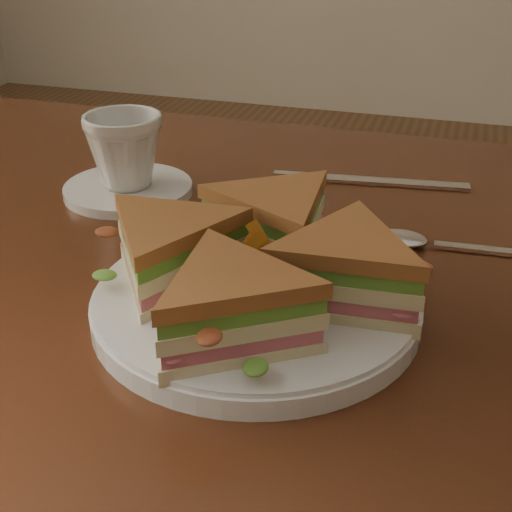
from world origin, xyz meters
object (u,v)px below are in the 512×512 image
object	(u,v)px
table	(327,371)
sandwich_wedges	(256,262)
spoon	(426,243)
knife	(363,181)
coffee_cup	(125,151)
plate	(256,304)
saucer	(128,189)

from	to	relation	value
table	sandwich_wedges	bearing A→B (deg)	-121.60
table	spoon	bearing A→B (deg)	48.59
knife	coffee_cup	xyz separation A→B (m)	(-0.23, -0.10, 0.05)
table	plate	xyz separation A→B (m)	(-0.05, -0.07, 0.11)
plate	coffee_cup	bearing A→B (deg)	137.01
spoon	knife	bearing A→B (deg)	117.35
sandwich_wedges	knife	xyz separation A→B (m)	(0.03, 0.29, -0.04)
knife	plate	bearing A→B (deg)	-103.68
sandwich_wedges	saucer	bearing A→B (deg)	137.01
plate	sandwich_wedges	bearing A→B (deg)	0.00
plate	saucer	world-z (taller)	plate
table	plate	distance (m)	0.14
knife	coffee_cup	world-z (taller)	coffee_cup
knife	saucer	world-z (taller)	saucer
table	saucer	distance (m)	0.29
sandwich_wedges	coffee_cup	distance (m)	0.27
knife	coffee_cup	distance (m)	0.26
coffee_cup	spoon	bearing A→B (deg)	-0.01
plate	saucer	distance (m)	0.27
sandwich_wedges	spoon	size ratio (longest dim) A/B	1.49
table	saucer	size ratio (longest dim) A/B	8.81
sandwich_wedges	knife	bearing A→B (deg)	83.17
sandwich_wedges	spoon	distance (m)	0.20
sandwich_wedges	knife	world-z (taller)	sandwich_wedges
spoon	table	bearing A→B (deg)	-134.67
plate	knife	distance (m)	0.29
plate	coffee_cup	size ratio (longest dim) A/B	3.06
knife	spoon	bearing A→B (deg)	-66.24
sandwich_wedges	saucer	xyz separation A→B (m)	(-0.20, 0.19, -0.04)
table	sandwich_wedges	world-z (taller)	sandwich_wedges
spoon	knife	world-z (taller)	spoon
table	plate	bearing A→B (deg)	-121.60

